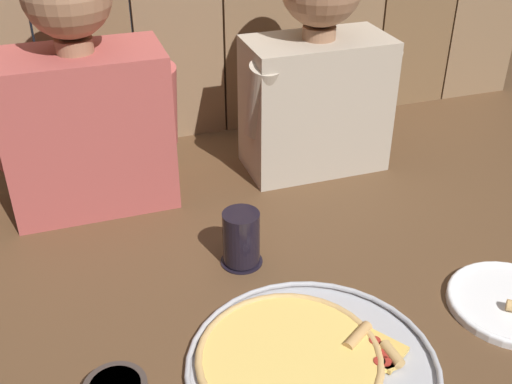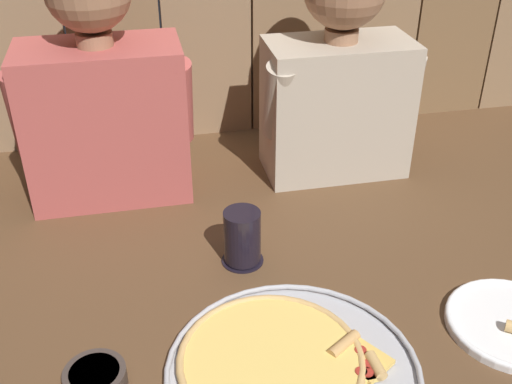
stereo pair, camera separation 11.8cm
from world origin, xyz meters
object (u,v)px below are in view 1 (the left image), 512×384
Objects in this scene: dinner_plate at (512,303)px; drinking_glass at (241,239)px; pizza_tray at (303,362)px; diner_left at (82,93)px; diner_right at (317,64)px.

drinking_glass is (-0.44, 0.29, 0.05)m from dinner_plate.
diner_left reaches higher than pizza_tray.
drinking_glass is 0.48m from diner_left.
diner_right reaches higher than dinner_plate.
diner_right reaches higher than pizza_tray.
diner_right is (0.31, 0.34, 0.22)m from drinking_glass.
drinking_glass is at bearing 146.41° from dinner_plate.
diner_right is at bearing 48.37° from drinking_glass.
dinner_plate is 0.42× the size of diner_right.
drinking_glass is at bearing -53.31° from diner_left.
diner_left is 0.56m from diner_right.
diner_right is (-0.14, 0.64, 0.27)m from dinner_plate.
diner_left is (-0.70, 0.64, 0.27)m from dinner_plate.
drinking_glass is 0.21× the size of diner_right.
pizza_tray is 0.73× the size of diner_left.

